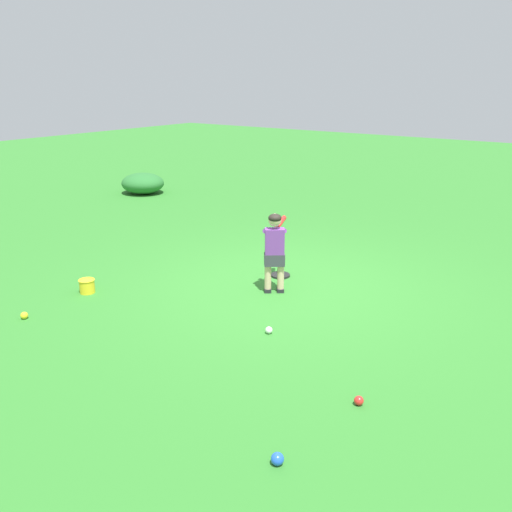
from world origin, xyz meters
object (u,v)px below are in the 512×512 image
(play_ball_far_right, at_px, (24,315))
(toy_bucket, at_px, (87,286))
(child_batter, at_px, (275,245))
(batting_tee, at_px, (280,269))
(play_ball_midfield, at_px, (359,401))
(play_ball_far_left, at_px, (277,459))
(play_ball_near_batter, at_px, (269,330))

(play_ball_far_right, distance_m, toy_bucket, 0.98)
(child_batter, bearing_deg, batting_tee, 25.68)
(batting_tee, distance_m, toy_bucket, 2.68)
(batting_tee, bearing_deg, play_ball_midfield, -134.61)
(play_ball_far_left, height_order, toy_bucket, toy_bucket)
(child_batter, height_order, batting_tee, child_batter)
(child_batter, relative_size, play_ball_near_batter, 13.33)
(play_ball_far_left, height_order, play_ball_far_right, play_ball_far_left)
(batting_tee, bearing_deg, play_ball_far_left, -146.89)
(play_ball_far_left, bearing_deg, toy_bucket, 70.96)
(play_ball_midfield, relative_size, batting_tee, 0.14)
(play_ball_far_left, bearing_deg, child_batter, 34.36)
(play_ball_far_left, relative_size, play_ball_far_right, 1.14)
(play_ball_far_left, distance_m, play_ball_near_batter, 2.20)
(play_ball_near_batter, relative_size, batting_tee, 0.13)
(play_ball_near_batter, bearing_deg, play_ball_far_left, -143.82)
(play_ball_near_batter, distance_m, batting_tee, 1.88)
(child_batter, height_order, play_ball_near_batter, child_batter)
(play_ball_midfield, height_order, batting_tee, batting_tee)
(play_ball_far_right, bearing_deg, child_batter, -37.68)
(toy_bucket, bearing_deg, play_ball_far_right, -175.62)
(child_batter, xyz_separation_m, batting_tee, (0.53, 0.26, -0.55))
(child_batter, relative_size, play_ball_far_right, 12.38)
(play_ball_far_left, bearing_deg, batting_tee, 33.11)
(play_ball_far_left, relative_size, play_ball_near_batter, 1.23)
(play_ball_near_batter, bearing_deg, play_ball_midfield, -115.99)
(play_ball_far_right, bearing_deg, play_ball_midfield, -80.45)
(play_ball_near_batter, xyz_separation_m, toy_bucket, (-0.41, 2.67, 0.06))
(child_batter, height_order, play_ball_far_left, child_batter)
(play_ball_near_batter, bearing_deg, toy_bucket, 98.72)
(play_ball_far_left, bearing_deg, play_ball_midfield, -7.75)
(child_batter, relative_size, play_ball_midfield, 12.50)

